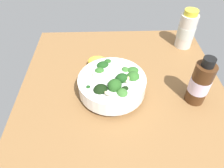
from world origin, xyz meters
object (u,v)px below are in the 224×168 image
object	(u,v)px
bottle_short	(200,83)
bottle_tall	(186,30)
lemon_wedge	(98,62)
bowl_of_broccoli	(113,83)

from	to	relation	value
bottle_short	bottle_tall	bearing A→B (deg)	171.17
lemon_wedge	bottle_short	xyz separation A→B (cm)	(16.05, 28.45, 4.58)
lemon_wedge	bottle_short	distance (cm)	32.99
bottle_tall	bowl_of_broccoli	bearing A→B (deg)	-48.81
lemon_wedge	bottle_tall	xyz separation A→B (cm)	(-11.97, 32.81, 4.69)
lemon_wedge	bowl_of_broccoli	bearing A→B (deg)	19.31
bottle_tall	bottle_short	distance (cm)	28.36
lemon_wedge	bottle_short	world-z (taller)	bottle_short
bottle_short	lemon_wedge	bearing A→B (deg)	-119.43
lemon_wedge	bottle_tall	world-z (taller)	bottle_tall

